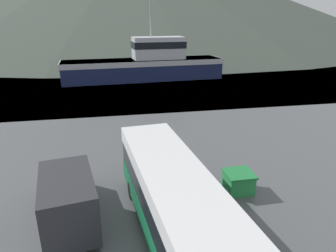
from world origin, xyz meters
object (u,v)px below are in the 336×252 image
Objects in this scene: fishing_boat at (146,64)px; storage_bin at (238,182)px; delivery_van at (68,196)px; tour_bus at (178,210)px.

storage_bin is (1.00, -32.37, -1.79)m from fishing_boat.
storage_bin is at bearing -3.00° from delivery_van.
delivery_van reaches higher than storage_bin.
delivery_van is 4.01× the size of storage_bin.
fishing_boat is (7.65, 33.37, 1.00)m from delivery_van.
tour_bus is 5.23m from delivery_van.
tour_bus is 5.68m from storage_bin.
delivery_van is 0.25× the size of fishing_boat.
tour_bus is 8.09× the size of storage_bin.
fishing_boat reaches higher than tour_bus.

